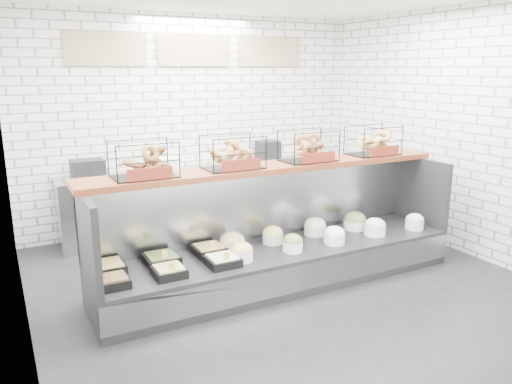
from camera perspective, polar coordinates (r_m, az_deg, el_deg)
ground at (r=5.29m, az=4.56°, el=-11.33°), size 5.50×5.50×0.00m
room_shell at (r=5.31m, az=1.45°, el=11.80°), size 5.02×5.51×3.01m
display_case at (r=5.43m, az=2.61°, el=-6.84°), size 4.00×0.90×1.20m
bagel_shelf at (r=5.31m, az=1.84°, el=4.39°), size 4.10×0.50×0.40m
prep_counter at (r=7.18m, az=-5.86°, el=-0.56°), size 4.00×0.60×1.20m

